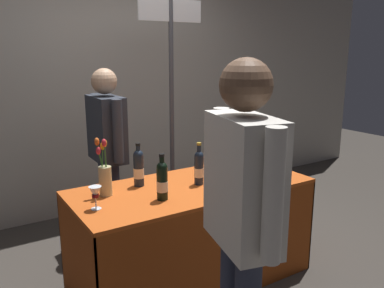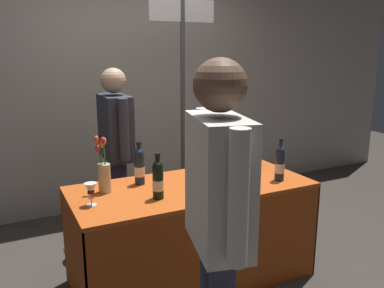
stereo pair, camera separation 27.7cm
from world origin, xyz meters
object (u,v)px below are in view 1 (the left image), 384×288
(wine_glass_near_vendor, at_px, (95,193))
(booth_signpost, at_px, (171,83))
(tasting_table, at_px, (192,214))
(flower_vase, at_px, (105,175))
(taster_foreground_right, at_px, (242,208))
(featured_wine_bottle, at_px, (230,161))
(display_bottle_0, at_px, (139,167))
(vendor_presenter, at_px, (107,143))

(wine_glass_near_vendor, distance_m, booth_signpost, 1.60)
(tasting_table, xyz_separation_m, wine_glass_near_vendor, (-0.73, -0.06, 0.32))
(tasting_table, height_order, flower_vase, flower_vase)
(booth_signpost, bearing_deg, taster_foreground_right, -111.06)
(featured_wine_bottle, distance_m, booth_signpost, 1.11)
(flower_vase, bearing_deg, booth_signpost, 40.08)
(featured_wine_bottle, bearing_deg, wine_glass_near_vendor, -178.42)
(featured_wine_bottle, height_order, display_bottle_0, featured_wine_bottle)
(tasting_table, xyz_separation_m, taster_foreground_right, (-0.37, -1.00, 0.47))
(vendor_presenter, height_order, booth_signpost, booth_signpost)
(vendor_presenter, bearing_deg, taster_foreground_right, -1.02)
(featured_wine_bottle, distance_m, vendor_presenter, 1.09)
(taster_foreground_right, bearing_deg, flower_vase, 25.05)
(tasting_table, xyz_separation_m, booth_signpost, (0.38, 0.95, 0.86))
(tasting_table, distance_m, featured_wine_bottle, 0.48)
(display_bottle_0, height_order, wine_glass_near_vendor, display_bottle_0)
(featured_wine_bottle, xyz_separation_m, taster_foreground_right, (-0.69, -0.97, 0.11))
(flower_vase, bearing_deg, vendor_presenter, 67.96)
(wine_glass_near_vendor, relative_size, vendor_presenter, 0.09)
(flower_vase, xyz_separation_m, vendor_presenter, (0.29, 0.73, 0.04))
(featured_wine_bottle, xyz_separation_m, display_bottle_0, (-0.64, 0.22, -0.01))
(tasting_table, relative_size, vendor_presenter, 1.11)
(featured_wine_bottle, distance_m, taster_foreground_right, 1.19)
(flower_vase, bearing_deg, featured_wine_bottle, -10.36)
(flower_vase, bearing_deg, taster_foreground_right, -78.84)
(flower_vase, height_order, taster_foreground_right, taster_foreground_right)
(featured_wine_bottle, relative_size, wine_glass_near_vendor, 2.34)
(tasting_table, bearing_deg, booth_signpost, 68.25)
(featured_wine_bottle, distance_m, wine_glass_near_vendor, 1.04)
(wine_glass_near_vendor, relative_size, booth_signpost, 0.07)
(flower_vase, distance_m, booth_signpost, 1.37)
(vendor_presenter, height_order, taster_foreground_right, taster_foreground_right)
(display_bottle_0, height_order, vendor_presenter, vendor_presenter)
(wine_glass_near_vendor, height_order, flower_vase, flower_vase)
(tasting_table, bearing_deg, vendor_presenter, 109.30)
(featured_wine_bottle, bearing_deg, vendor_presenter, 124.53)
(display_bottle_0, relative_size, wine_glass_near_vendor, 2.17)
(featured_wine_bottle, distance_m, flower_vase, 0.92)
(flower_vase, bearing_deg, display_bottle_0, 11.64)
(display_bottle_0, bearing_deg, taster_foreground_right, -92.22)
(tasting_table, height_order, vendor_presenter, vendor_presenter)
(display_bottle_0, xyz_separation_m, taster_foreground_right, (-0.05, -1.19, 0.12))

